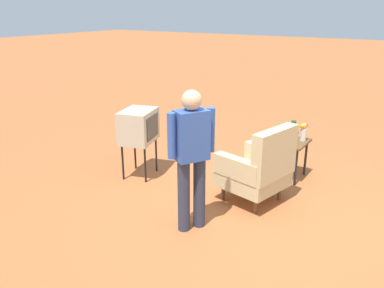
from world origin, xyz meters
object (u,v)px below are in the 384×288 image
object	(u,v)px
side_table	(287,146)
tv_on_stand	(139,126)
armchair	(259,167)
flower_vase	(304,131)
person_standing	(192,153)
soda_can_red	(291,140)
soda_can_blue	(281,139)
bottle_wine_green	(293,131)

from	to	relation	value
side_table	tv_on_stand	world-z (taller)	tv_on_stand
armchair	flower_vase	distance (m)	1.17
person_standing	soda_can_red	xyz separation A→B (m)	(-1.88, 0.49, -0.30)
tv_on_stand	flower_vase	distance (m)	2.44
flower_vase	soda_can_red	bearing A→B (deg)	-21.19
side_table	soda_can_blue	size ratio (longest dim) A/B	4.76
person_standing	flower_vase	xyz separation A→B (m)	(-2.14, 0.59, -0.21)
armchair	person_standing	size ratio (longest dim) A/B	0.65
armchair	tv_on_stand	size ratio (longest dim) A/B	1.03
tv_on_stand	soda_can_red	distance (m)	2.23
person_standing	soda_can_red	world-z (taller)	person_standing
side_table	flower_vase	xyz separation A→B (m)	(-0.12, 0.18, 0.23)
armchair	bottle_wine_green	xyz separation A→B (m)	(-1.00, 0.08, 0.24)
soda_can_blue	flower_vase	xyz separation A→B (m)	(-0.28, 0.24, 0.09)
bottle_wine_green	soda_can_blue	size ratio (longest dim) A/B	2.62
armchair	soda_can_red	size ratio (longest dim) A/B	8.69
armchair	side_table	distance (m)	1.01
armchair	soda_can_red	distance (m)	0.90
soda_can_red	bottle_wine_green	bearing A→B (deg)	-172.30
soda_can_red	side_table	bearing A→B (deg)	-147.83
armchair	person_standing	world-z (taller)	person_standing
side_table	flower_vase	world-z (taller)	flower_vase
person_standing	bottle_wine_green	size ratio (longest dim) A/B	5.12
soda_can_red	person_standing	bearing A→B (deg)	-14.55
bottle_wine_green	soda_can_blue	world-z (taller)	bottle_wine_green
armchair	side_table	world-z (taller)	armchair
armchair	bottle_wine_green	distance (m)	1.03
side_table	person_standing	world-z (taller)	person_standing
person_standing	bottle_wine_green	bearing A→B (deg)	166.75
side_table	armchair	bearing A→B (deg)	-0.74
bottle_wine_green	armchair	bearing A→B (deg)	-4.63
bottle_wine_green	soda_can_red	distance (m)	0.16
armchair	soda_can_red	xyz separation A→B (m)	(-0.88, 0.10, 0.14)
armchair	person_standing	bearing A→B (deg)	-21.31
person_standing	side_table	bearing A→B (deg)	168.67
armchair	flower_vase	xyz separation A→B (m)	(-1.13, 0.20, 0.23)
side_table	tv_on_stand	bearing A→B (deg)	-58.68
soda_can_red	tv_on_stand	bearing A→B (deg)	-62.77
soda_can_red	soda_can_blue	bearing A→B (deg)	-78.85
armchair	soda_can_blue	distance (m)	0.86
soda_can_red	flower_vase	size ratio (longest dim) A/B	0.46
side_table	soda_can_blue	bearing A→B (deg)	-19.06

